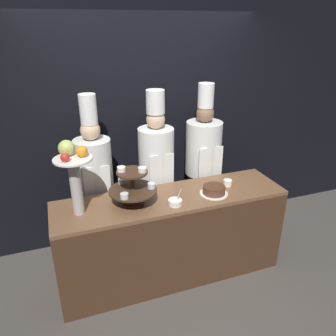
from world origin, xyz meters
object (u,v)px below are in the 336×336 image
cake_round (214,190)px  chef_center_right (203,160)px  tiered_stand (133,186)px  fruit_pedestal (73,169)px  chef_center_left (156,167)px  chef_left (95,178)px  serving_bowl_near (175,202)px  cup_white (228,183)px

cake_round → chef_center_right: 0.65m
tiered_stand → fruit_pedestal: bearing=177.8°
chef_center_left → fruit_pedestal: bearing=-149.1°
fruit_pedestal → cake_round: fruit_pedestal is taller
tiered_stand → chef_left: 0.61m
serving_bowl_near → chef_center_left: chef_center_left is taller
serving_bowl_near → chef_left: (-0.61, 0.68, 0.02)m
cake_round → chef_left: (-1.02, 0.62, 0.01)m
tiered_stand → cup_white: tiered_stand is taller
tiered_stand → fruit_pedestal: (-0.48, 0.02, 0.23)m
chef_center_left → chef_center_right: size_ratio=0.98×
chef_center_left → chef_center_right: 0.55m
cup_white → serving_bowl_near: 0.65m
serving_bowl_near → chef_center_left: (0.05, 0.68, 0.05)m
chef_left → chef_center_right: 1.20m
cake_round → chef_center_left: bearing=120.9°
fruit_pedestal → chef_center_left: (0.87, 0.52, -0.32)m
cup_white → chef_center_right: chef_center_right is taller
cake_round → serving_bowl_near: bearing=-171.2°
chef_left → chef_center_left: chef_left is taller
fruit_pedestal → cake_round: bearing=-4.5°
tiered_stand → chef_center_right: chef_center_right is taller
cup_white → serving_bowl_near: serving_bowl_near is taller
chef_left → chef_center_left: bearing=-0.0°
serving_bowl_near → chef_center_right: 0.91m
chef_left → cup_white: bearing=-22.4°
tiered_stand → serving_bowl_near: (0.35, -0.14, -0.15)m
cake_round → tiered_stand: bearing=174.0°
fruit_pedestal → cake_round: (1.24, -0.10, -0.36)m
serving_bowl_near → tiered_stand: bearing=157.3°
cup_white → chef_center_left: size_ratio=0.05×
cup_white → chef_center_left: bearing=138.8°
chef_left → chef_center_right: (1.20, -0.00, 0.03)m
cup_white → chef_left: chef_left is taller
chef_left → cake_round: bearing=-31.2°
fruit_pedestal → chef_left: 0.66m
chef_center_right → chef_left: bearing=180.0°
chef_center_right → chef_center_left: bearing=180.0°
fruit_pedestal → chef_center_right: 1.54m
fruit_pedestal → chef_center_right: (1.42, 0.52, -0.32)m
tiered_stand → cup_white: (0.97, 0.03, -0.14)m
fruit_pedestal → chef_center_right: chef_center_right is taller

